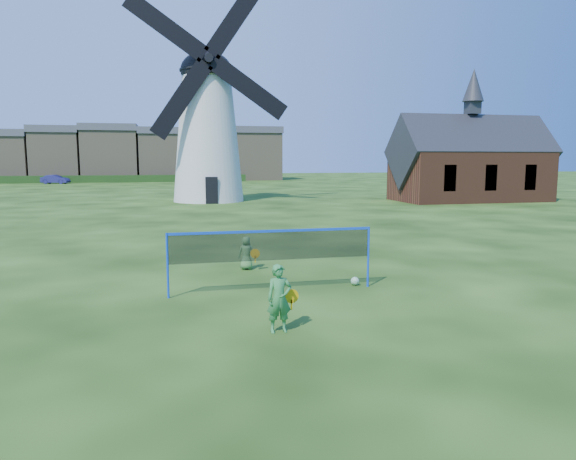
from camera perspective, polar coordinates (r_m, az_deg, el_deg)
The scene contains 10 objects.
ground at distance 12.94m, azimuth -0.36°, elevation -6.91°, with size 220.00×220.00×0.00m, color black.
windmill at distance 41.72m, azimuth -8.65°, elevation 10.88°, with size 11.65×5.39×16.23m.
chapel at distance 44.06m, azimuth 19.00°, elevation 6.70°, with size 11.97×5.80×10.12m.
badminton_net at distance 12.91m, azimuth -1.71°, elevation -1.78°, with size 5.05×0.05×1.55m.
player_girl at distance 10.03m, azimuth -0.94°, elevation -7.39°, with size 0.66×0.36×1.30m.
player_boy at distance 15.73m, azimuth -4.48°, elevation -2.48°, with size 0.64×0.45×0.99m.
play_ball at distance 13.91m, azimuth 7.22°, elevation -5.47°, with size 0.22×0.22×0.22m, color green.
terraced_houses at distance 85.59m, azimuth -23.64°, elevation 7.49°, with size 67.43×8.40×8.32m.
hedge at distance 80.59m, azimuth -27.07°, elevation 4.85°, with size 62.00×0.80×1.00m, color #193814.
car_right at distance 76.87m, azimuth -23.75°, elevation 5.01°, with size 1.25×3.59×1.18m, color navy.
Camera 1 is at (-2.78, -12.22, 3.25)m, focal length 33.05 mm.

